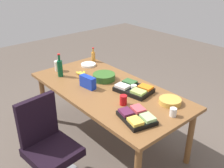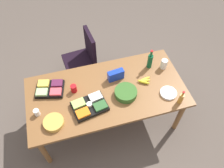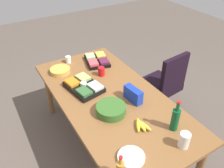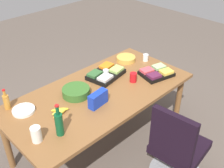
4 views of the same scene
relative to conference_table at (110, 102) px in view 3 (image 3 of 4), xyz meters
The scene contains 14 objects.
ground_plane 0.69m from the conference_table, ahead, with size 10.00×10.00×0.00m, color brown.
conference_table is the anchor object (origin of this frame).
office_chair 1.00m from the conference_table, 100.90° to the left, with size 0.56×0.56×0.97m.
veggie_tray 0.34m from the conference_table, 145.34° to the right, with size 0.47×0.37×0.09m.
paper_cup 0.92m from the conference_table, behind, with size 0.07×0.07×0.09m, color white.
wine_bottle 0.77m from the conference_table, 19.69° to the left, with size 0.08×0.08×0.32m.
fruit_platter 0.76m from the conference_table, 163.03° to the left, with size 0.42×0.36×0.07m.
mayo_jar 0.92m from the conference_table, 11.41° to the left, with size 0.09×0.09×0.15m, color white.
banana_bunch 0.54m from the conference_table, ahead, with size 0.20×0.14×0.04m.
chip_bowl 0.79m from the conference_table, 158.30° to the right, with size 0.25×0.25×0.06m, color gold.
paper_plate_stack 0.82m from the conference_table, 18.87° to the right, with size 0.22×0.22×0.03m, color white.
red_solo_cup 0.45m from the conference_table, 164.08° to the left, with size 0.08×0.08×0.11m, color red.
chip_bag_blue 0.29m from the conference_table, 43.80° to the left, with size 0.22×0.08×0.15m, color #1636B5.
salad_bowl 0.28m from the conference_table, 28.98° to the right, with size 0.29×0.29×0.08m, color #346325.
Camera 3 is at (1.69, -0.99, 2.32)m, focal length 37.18 mm.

